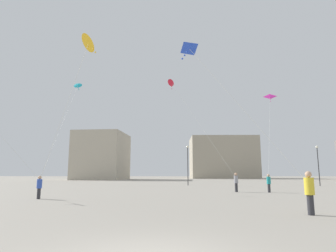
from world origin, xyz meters
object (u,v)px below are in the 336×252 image
(kite_cyan_diamond, at_px, (77,86))
(building_left_hall, at_px, (102,156))
(building_centre_hall, at_px, (222,158))
(person_in_yellow, at_px, (310,191))
(person_in_grey, at_px, (236,181))
(person_in_blue, at_px, (39,186))
(lamppost_west, at_px, (188,159))
(kite_amber_diamond, at_px, (89,43))
(kite_magenta_delta, at_px, (270,98))
(person_in_teal, at_px, (269,182))
(kite_crimson_diamond, at_px, (172,84))
(kite_cobalt_delta, at_px, (191,51))
(lamppost_east, at_px, (318,159))

(kite_cyan_diamond, xyz_separation_m, building_left_hall, (-9.32, 49.00, -4.61))
(kite_cyan_diamond, height_order, building_centre_hall, building_centre_hall)
(building_left_hall, bearing_deg, kite_cyan_diamond, -79.23)
(person_in_yellow, bearing_deg, person_in_grey, -119.35)
(person_in_blue, height_order, person_in_yellow, person_in_yellow)
(person_in_blue, bearing_deg, lamppost_west, 150.94)
(kite_amber_diamond, relative_size, building_centre_hall, 0.41)
(kite_amber_diamond, height_order, kite_cyan_diamond, kite_cyan_diamond)
(kite_magenta_delta, relative_size, building_centre_hall, 0.64)
(person_in_yellow, bearing_deg, lamppost_west, -111.79)
(person_in_blue, xyz_separation_m, building_left_hall, (-10.26, 58.18, 5.43))
(person_in_teal, xyz_separation_m, kite_magenta_delta, (5.02, 12.90, 11.41))
(kite_crimson_diamond, distance_m, kite_cobalt_delta, 17.07)
(kite_cyan_diamond, bearing_deg, person_in_teal, -6.78)
(kite_crimson_diamond, xyz_separation_m, kite_amber_diamond, (-4.99, -15.31, -2.28))
(person_in_yellow, height_order, building_centre_hall, building_centre_hall)
(person_in_teal, relative_size, kite_cyan_diamond, 0.16)
(person_in_grey, height_order, kite_magenta_delta, kite_magenta_delta)
(person_in_grey, distance_m, lamppost_west, 15.06)
(kite_cobalt_delta, distance_m, building_centre_hall, 84.23)
(person_in_yellow, distance_m, kite_amber_diamond, 14.37)
(kite_crimson_diamond, distance_m, kite_magenta_delta, 16.23)
(building_centre_hall, bearing_deg, kite_cobalt_delta, -100.55)
(person_in_grey, xyz_separation_m, kite_magenta_delta, (7.87, 12.25, 11.35))
(kite_cobalt_delta, bearing_deg, person_in_grey, 69.01)
(kite_amber_diamond, bearing_deg, lamppost_east, 43.72)
(lamppost_east, bearing_deg, building_left_hall, 136.26)
(kite_amber_diamond, xyz_separation_m, lamppost_east, (25.18, 24.08, -5.89))
(person_in_grey, bearing_deg, building_left_hall, 35.90)
(lamppost_east, bearing_deg, person_in_blue, -145.36)
(person_in_teal, distance_m, kite_amber_diamond, 19.57)
(person_in_blue, distance_m, building_left_hall, 59.33)
(kite_amber_diamond, height_order, building_centre_hall, building_centre_hall)
(kite_crimson_diamond, xyz_separation_m, building_left_hall, (-19.42, 46.68, -5.54))
(person_in_yellow, bearing_deg, building_centre_hall, -126.33)
(person_in_teal, distance_m, kite_cobalt_delta, 16.19)
(building_centre_hall, height_order, lamppost_east, building_centre_hall)
(kite_amber_diamond, bearing_deg, lamppost_west, 74.34)
(building_left_hall, bearing_deg, person_in_grey, -63.27)
(person_in_yellow, height_order, building_left_hall, building_left_hall)
(person_in_blue, relative_size, lamppost_west, 0.28)
(person_in_teal, bearing_deg, person_in_yellow, -164.79)
(person_in_grey, distance_m, kite_magenta_delta, 18.46)
(kite_cyan_diamond, bearing_deg, kite_amber_diamond, -68.52)
(person_in_blue, bearing_deg, kite_cobalt_delta, 61.82)
(building_left_hall, distance_m, building_centre_hall, 40.91)
(person_in_grey, relative_size, building_left_hall, 0.11)
(person_in_blue, xyz_separation_m, person_in_yellow, (15.19, -7.31, 0.15))
(kite_crimson_diamond, distance_m, kite_amber_diamond, 16.26)
(kite_magenta_delta, bearing_deg, building_left_hall, 131.01)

